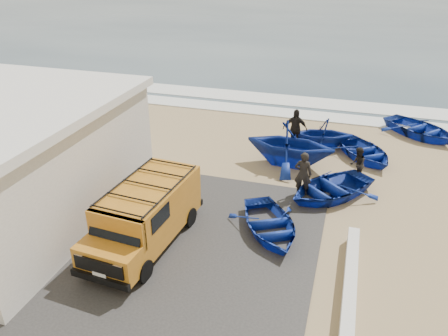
# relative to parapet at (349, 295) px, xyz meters

# --- Properties ---
(ground) EXTENTS (160.00, 160.00, 0.00)m
(ground) POSITION_rel_parapet_xyz_m (-5.00, 3.00, -0.28)
(ground) COLOR tan
(slab) EXTENTS (12.00, 10.00, 0.05)m
(slab) POSITION_rel_parapet_xyz_m (-7.00, 1.00, -0.25)
(slab) COLOR #3B3836
(slab) RESTS_ON ground
(ocean) EXTENTS (180.00, 88.00, 0.01)m
(ocean) POSITION_rel_parapet_xyz_m (-5.00, 59.00, -0.27)
(ocean) COLOR #385166
(ocean) RESTS_ON ground
(surf_line) EXTENTS (180.00, 1.60, 0.06)m
(surf_line) POSITION_rel_parapet_xyz_m (-5.00, 15.00, -0.25)
(surf_line) COLOR white
(surf_line) RESTS_ON ground
(surf_wash) EXTENTS (180.00, 2.20, 0.04)m
(surf_wash) POSITION_rel_parapet_xyz_m (-5.00, 17.50, -0.26)
(surf_wash) COLOR white
(surf_wash) RESTS_ON ground
(parapet) EXTENTS (0.35, 6.00, 0.55)m
(parapet) POSITION_rel_parapet_xyz_m (0.00, 0.00, 0.00)
(parapet) COLOR silver
(parapet) RESTS_ON ground
(van) EXTENTS (2.31, 5.04, 2.10)m
(van) POSITION_rel_parapet_xyz_m (-6.57, 0.96, 0.85)
(van) COLOR #C3791D
(van) RESTS_ON ground
(boat_near_left) EXTENTS (3.79, 4.17, 0.71)m
(boat_near_left) POSITION_rel_parapet_xyz_m (-2.77, 2.64, 0.08)
(boat_near_left) COLOR #14319E
(boat_near_left) RESTS_ON ground
(boat_near_right) EXTENTS (4.60, 4.70, 0.80)m
(boat_near_right) POSITION_rel_parapet_xyz_m (-1.01, 5.79, 0.12)
(boat_near_right) COLOR #14319E
(boat_near_right) RESTS_ON ground
(boat_mid_left) EXTENTS (4.17, 3.67, 2.08)m
(boat_mid_left) POSITION_rel_parapet_xyz_m (-3.02, 8.17, 0.76)
(boat_mid_left) COLOR #14319E
(boat_mid_left) RESTS_ON ground
(boat_mid_right) EXTENTS (4.06, 4.32, 0.73)m
(boat_mid_right) POSITION_rel_parapet_xyz_m (0.22, 9.87, 0.09)
(boat_mid_right) COLOR #14319E
(boat_mid_right) RESTS_ON ground
(boat_far_left) EXTENTS (3.40, 3.09, 1.55)m
(boat_far_left) POSITION_rel_parapet_xyz_m (-1.83, 10.46, 0.50)
(boat_far_left) COLOR #14319E
(boat_far_left) RESTS_ON ground
(boat_far_right) EXTENTS (4.84, 4.74, 0.82)m
(boat_far_right) POSITION_rel_parapet_xyz_m (2.96, 13.56, 0.13)
(boat_far_right) COLOR #14319E
(boat_far_right) RESTS_ON ground
(fisherman_front) EXTENTS (0.68, 0.45, 1.87)m
(fisherman_front) POSITION_rel_parapet_xyz_m (-2.09, 5.61, 0.66)
(fisherman_front) COLOR black
(fisherman_front) RESTS_ON ground
(fisherman_middle) EXTENTS (0.58, 0.74, 1.51)m
(fisherman_middle) POSITION_rel_parapet_xyz_m (-0.07, 7.50, 0.48)
(fisherman_middle) COLOR black
(fisherman_middle) RESTS_ON ground
(fisherman_back) EXTENTS (1.23, 0.64, 2.01)m
(fisherman_back) POSITION_rel_parapet_xyz_m (-3.10, 10.08, 0.73)
(fisherman_back) COLOR black
(fisherman_back) RESTS_ON ground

